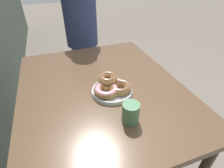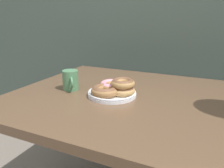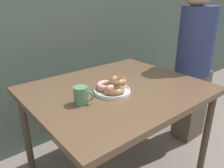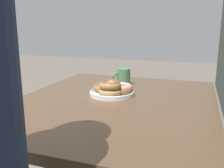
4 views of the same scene
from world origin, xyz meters
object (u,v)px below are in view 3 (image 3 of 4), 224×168
(donut_plate, at_px, (113,87))
(dining_table, at_px, (117,97))
(coffee_mug, at_px, (81,95))
(person_figure, at_px, (194,63))

(donut_plate, bearing_deg, dining_table, 27.72)
(dining_table, relative_size, donut_plate, 4.56)
(coffee_mug, distance_m, person_figure, 1.18)
(dining_table, bearing_deg, coffee_mug, -171.00)
(dining_table, xyz_separation_m, coffee_mug, (-0.32, -0.05, 0.12))
(dining_table, distance_m, person_figure, 0.87)
(donut_plate, height_order, coffee_mug, coffee_mug)
(donut_plate, relative_size, coffee_mug, 2.45)
(dining_table, height_order, donut_plate, donut_plate)
(donut_plate, xyz_separation_m, person_figure, (0.94, -0.02, -0.01))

